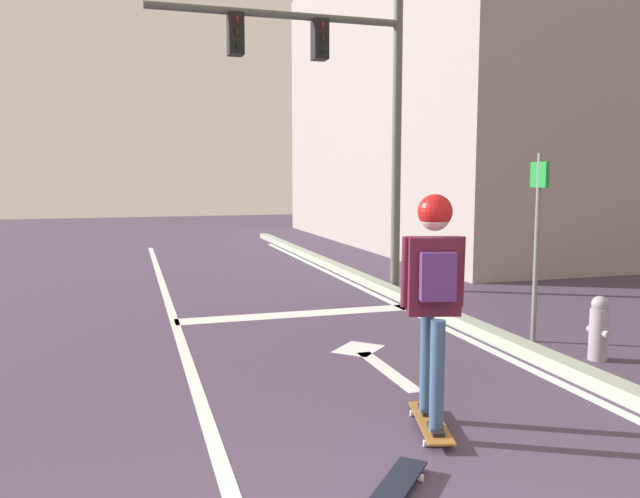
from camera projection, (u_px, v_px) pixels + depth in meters
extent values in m
cube|color=silver|center=(178.00, 332.00, 8.13)|extent=(0.12, 20.00, 0.01)
cube|color=silver|center=(418.00, 315.00, 9.11)|extent=(0.12, 20.00, 0.01)
cube|color=silver|center=(299.00, 314.00, 9.18)|extent=(3.54, 0.40, 0.01)
cube|color=silver|center=(387.00, 370.00, 6.53)|extent=(0.16, 1.40, 0.01)
cube|color=silver|center=(359.00, 349.00, 7.34)|extent=(0.71, 0.71, 0.01)
cube|color=#96A291|center=(434.00, 310.00, 9.17)|extent=(0.24, 24.00, 0.14)
cube|color=#926029|center=(431.00, 422.00, 4.99)|extent=(0.43, 0.90, 0.02)
cube|color=#B2B2B7|center=(423.00, 410.00, 5.28)|extent=(0.17, 0.09, 0.01)
cylinder|color=silver|center=(412.00, 413.00, 5.28)|extent=(0.04, 0.06, 0.05)
cylinder|color=silver|center=(435.00, 413.00, 5.29)|extent=(0.04, 0.06, 0.05)
cube|color=#B2B2B7|center=(438.00, 439.00, 4.69)|extent=(0.17, 0.09, 0.01)
cylinder|color=silver|center=(425.00, 443.00, 4.69)|extent=(0.04, 0.06, 0.05)
cylinder|color=silver|center=(451.00, 443.00, 4.70)|extent=(0.04, 0.06, 0.05)
cylinder|color=#375278|center=(427.00, 361.00, 5.14)|extent=(0.11, 0.11, 0.85)
cube|color=black|center=(426.00, 410.00, 5.18)|extent=(0.15, 0.26, 0.03)
cylinder|color=#375278|center=(437.00, 376.00, 4.74)|extent=(0.11, 0.11, 0.85)
cube|color=black|center=(436.00, 429.00, 4.78)|extent=(0.15, 0.26, 0.03)
cube|color=#57192D|center=(434.00, 276.00, 4.85)|extent=(0.43, 0.28, 0.60)
cylinder|color=#57192D|center=(406.00, 272.00, 4.87)|extent=(0.07, 0.09, 0.55)
cylinder|color=#57192D|center=(460.00, 272.00, 4.88)|extent=(0.07, 0.08, 0.55)
sphere|color=beige|center=(435.00, 215.00, 4.80)|extent=(0.24, 0.24, 0.24)
sphere|color=red|center=(435.00, 211.00, 4.80)|extent=(0.26, 0.26, 0.26)
cube|color=#522A6E|center=(437.00, 276.00, 4.71)|extent=(0.29, 0.20, 0.36)
cube|color=black|center=(394.00, 489.00, 3.92)|extent=(0.72, 0.78, 0.02)
cube|color=#B2B2B7|center=(408.00, 471.00, 4.19)|extent=(0.15, 0.14, 0.01)
cylinder|color=silver|center=(395.00, 473.00, 4.23)|extent=(0.06, 0.06, 0.05)
cylinder|color=silver|center=(421.00, 478.00, 4.15)|extent=(0.06, 0.06, 0.05)
cylinder|color=#585E54|center=(397.00, 148.00, 10.95)|extent=(0.16, 0.16, 4.94)
cylinder|color=#585E54|center=(278.00, 15.00, 10.11)|extent=(4.16, 0.12, 0.12)
cube|color=black|center=(320.00, 40.00, 10.35)|extent=(0.24, 0.28, 0.64)
cylinder|color=red|center=(323.00, 25.00, 10.18)|extent=(0.02, 0.10, 0.10)
cylinder|color=#3C3106|center=(323.00, 38.00, 10.21)|extent=(0.02, 0.10, 0.10)
cylinder|color=black|center=(323.00, 51.00, 10.23)|extent=(0.02, 0.10, 0.10)
cube|color=black|center=(235.00, 34.00, 9.95)|extent=(0.24, 0.28, 0.64)
cylinder|color=red|center=(237.00, 19.00, 9.78)|extent=(0.02, 0.10, 0.10)
cylinder|color=#3C3106|center=(237.00, 32.00, 9.81)|extent=(0.02, 0.10, 0.10)
cylinder|color=black|center=(237.00, 46.00, 9.83)|extent=(0.02, 0.10, 0.10)
cylinder|color=slate|center=(537.00, 249.00, 7.55)|extent=(0.06, 0.06, 2.26)
cube|color=#198C33|center=(539.00, 175.00, 7.44)|extent=(0.13, 0.44, 0.30)
cylinder|color=#99909C|center=(598.00, 334.00, 6.88)|extent=(0.20, 0.20, 0.57)
sphere|color=#99909C|center=(600.00, 304.00, 6.84)|extent=(0.18, 0.18, 0.18)
cylinder|color=#99909C|center=(592.00, 329.00, 6.98)|extent=(0.08, 0.08, 0.08)
cylinder|color=#99909C|center=(606.00, 334.00, 6.77)|extent=(0.08, 0.08, 0.08)
cube|color=#9C918C|center=(562.00, 104.00, 19.71)|extent=(13.90, 13.47, 8.43)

